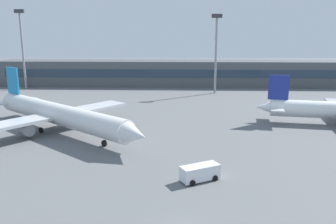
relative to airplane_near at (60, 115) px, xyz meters
name	(u,v)px	position (x,y,z in m)	size (l,w,h in m)	color
ground_plane	(182,126)	(23.62, 5.22, -3.50)	(400.00, 400.00, 0.00)	slate
terminal_building	(181,73)	(23.62, 62.43, 1.01)	(131.55, 12.13, 9.00)	#4C5156
airplane_near	(60,115)	(0.00, 0.00, 0.00)	(38.30, 32.43, 11.47)	silver
service_van_white	(200,172)	(25.90, -21.74, -2.38)	(5.53, 4.21, 2.08)	white
floodlight_tower_west	(22,44)	(-30.16, 52.95, 11.76)	(3.20, 0.80, 26.46)	gray
floodlight_tower_east	(216,48)	(34.30, 46.07, 10.77)	(3.20, 0.80, 24.53)	gray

